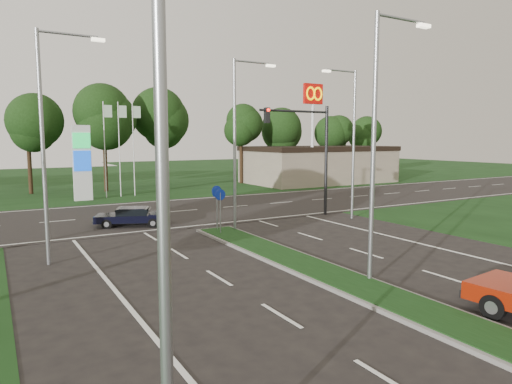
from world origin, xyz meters
TOP-DOWN VIEW (x-y plane):
  - verge_far at (0.00, 55.00)m, footprint 160.00×50.00m
  - cross_road at (0.00, 24.00)m, footprint 160.00×12.00m
  - median_kerb at (0.00, 4.00)m, footprint 2.00×26.00m
  - commercial_building at (22.00, 36.00)m, footprint 16.00×9.00m
  - streetlight_median_near at (1.00, 6.00)m, footprint 2.53×0.22m
  - streetlight_median_far at (1.00, 16.00)m, footprint 2.53×0.22m
  - streetlight_left_near at (-8.30, 0.00)m, footprint 2.53×0.22m
  - streetlight_left_far at (-8.30, 14.00)m, footprint 2.53×0.22m
  - streetlight_right_far at (8.80, 16.00)m, footprint 2.53×0.22m
  - traffic_signal at (7.19, 18.00)m, footprint 5.10×0.42m
  - median_signs at (0.00, 16.40)m, footprint 1.16×1.76m
  - gas_pylon at (-3.79, 33.05)m, footprint 5.80×1.26m
  - mcdonalds_sign at (18.00, 31.97)m, footprint 2.20×0.47m
  - treeline_far at (0.10, 39.93)m, footprint 6.00×6.00m
  - navy_sedan at (-3.53, 20.30)m, footprint 4.18×2.96m

SIDE VIEW (x-z plane):
  - verge_far at x=0.00m, z-range -0.01..0.01m
  - cross_road at x=0.00m, z-range -0.01..0.01m
  - median_kerb at x=0.00m, z-range 0.00..0.12m
  - navy_sedan at x=-3.53m, z-range 0.04..1.10m
  - median_signs at x=0.00m, z-range 0.52..2.90m
  - commercial_building at x=22.00m, z-range 0.00..4.00m
  - gas_pylon at x=-3.79m, z-range -0.80..7.20m
  - traffic_signal at x=7.19m, z-range 1.15..8.15m
  - streetlight_median_near at x=1.00m, z-range 0.58..9.58m
  - streetlight_median_far at x=1.00m, z-range 0.58..9.58m
  - streetlight_left_near at x=-8.30m, z-range 0.58..9.58m
  - streetlight_left_far at x=-8.30m, z-range 0.58..9.58m
  - streetlight_right_far at x=8.80m, z-range 0.58..9.58m
  - treeline_far at x=0.10m, z-range 1.88..11.78m
  - mcdonalds_sign at x=18.00m, z-range 2.79..13.19m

